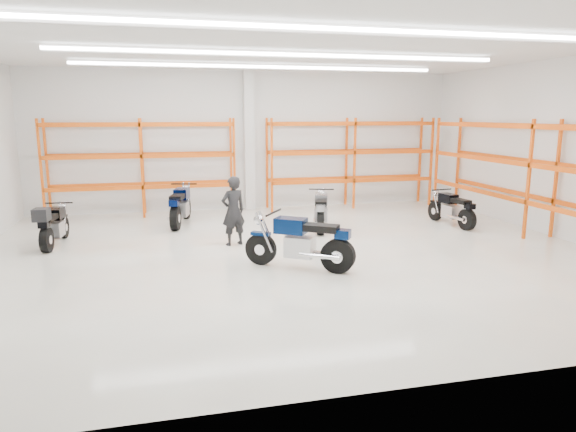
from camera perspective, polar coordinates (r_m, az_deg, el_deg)
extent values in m
plane|color=beige|center=(11.69, 0.41, -4.18)|extent=(14.00, 14.00, 0.00)
cube|color=white|center=(17.18, -4.44, 8.32)|extent=(14.00, 0.02, 4.50)
cube|color=white|center=(5.70, 15.10, 2.27)|extent=(14.00, 0.02, 4.50)
cube|color=white|center=(14.65, 28.25, 6.55)|extent=(0.02, 12.00, 4.50)
cube|color=white|center=(11.36, 0.44, 18.28)|extent=(14.00, 12.00, 0.02)
cube|color=white|center=(8.49, 5.63, 19.97)|extent=(10.00, 0.22, 0.10)
cube|color=white|center=(11.83, -0.17, 17.51)|extent=(10.00, 0.22, 0.10)
cube|color=white|center=(14.75, -2.97, 16.23)|extent=(10.00, 0.22, 0.10)
cylinder|color=black|center=(10.78, -3.03, -3.69)|extent=(0.63, 0.48, 0.67)
cylinder|color=black|center=(10.25, 5.57, -4.45)|extent=(0.68, 0.55, 0.69)
cylinder|color=silver|center=(10.78, -3.03, -3.69)|extent=(0.27, 0.25, 0.22)
cylinder|color=silver|center=(10.25, 5.57, -4.45)|extent=(0.33, 0.32, 0.24)
cube|color=#04163E|center=(10.70, -3.05, -1.96)|extent=(0.42, 0.36, 0.07)
cube|color=#B7B7BC|center=(10.44, 1.33, -3.41)|extent=(0.70, 0.65, 0.42)
cube|color=#A5A5AA|center=(10.34, 3.55, -4.20)|extent=(0.72, 0.54, 0.09)
cube|color=#04163E|center=(10.41, 0.30, -1.07)|extent=(0.73, 0.66, 0.31)
cube|color=black|center=(10.21, 3.58, -1.32)|extent=(0.79, 0.69, 0.13)
cube|color=#04163E|center=(10.11, 6.11, -2.01)|extent=(0.38, 0.36, 0.18)
cylinder|color=black|center=(10.49, -1.63, 0.39)|extent=(0.47, 0.67, 0.04)
sphere|color=silver|center=(10.65, -3.29, -0.43)|extent=(0.21, 0.21, 0.21)
cylinder|color=silver|center=(10.17, 3.50, -4.48)|extent=(0.75, 0.55, 0.10)
cylinder|color=black|center=(14.25, -23.63, -1.16)|extent=(0.16, 0.57, 0.56)
cylinder|color=black|center=(12.94, -25.25, -2.43)|extent=(0.22, 0.59, 0.58)
cylinder|color=silver|center=(14.25, -23.63, -1.16)|extent=(0.15, 0.20, 0.19)
cylinder|color=silver|center=(12.94, -25.25, -2.43)|extent=(0.21, 0.22, 0.21)
cube|color=black|center=(14.20, -23.72, -0.06)|extent=(0.17, 0.35, 0.06)
cube|color=#B7B7BC|center=(13.55, -24.47, -1.35)|extent=(0.38, 0.52, 0.36)
cube|color=#A5A5AA|center=(13.23, -24.86, -2.08)|extent=(0.17, 0.66, 0.07)
cube|color=black|center=(13.64, -24.40, 0.26)|extent=(0.37, 0.55, 0.26)
cube|color=black|center=(13.15, -25.02, -0.17)|extent=(0.34, 0.64, 0.11)
cube|color=black|center=(12.79, -25.49, -0.84)|extent=(0.23, 0.26, 0.15)
cylinder|color=black|center=(13.91, -24.11, 1.33)|extent=(0.65, 0.09, 0.03)
sphere|color=silver|center=(14.20, -23.76, 0.93)|extent=(0.18, 0.18, 0.18)
cylinder|color=silver|center=(13.24, -25.52, -2.12)|extent=(0.15, 0.71, 0.08)
cube|color=black|center=(12.64, -25.73, 0.13)|extent=(0.35, 0.38, 0.28)
cylinder|color=black|center=(15.82, -11.19, 0.87)|extent=(0.27, 0.66, 0.65)
cylinder|color=black|center=(14.27, -12.40, -0.25)|extent=(0.34, 0.69, 0.67)
cylinder|color=silver|center=(15.82, -11.19, 0.87)|extent=(0.20, 0.24, 0.22)
cylinder|color=silver|center=(14.27, -12.40, -0.25)|extent=(0.26, 0.28, 0.24)
cube|color=#020D37|center=(15.77, -11.23, 2.02)|extent=(0.25, 0.41, 0.06)
cube|color=#B7B7BC|center=(14.99, -11.80, 0.78)|extent=(0.51, 0.63, 0.41)
cube|color=#A5A5AA|center=(14.62, -12.10, 0.08)|extent=(0.30, 0.76, 0.09)
cube|color=#020D37|center=(15.11, -11.72, 2.44)|extent=(0.49, 0.67, 0.30)
cube|color=black|center=(14.53, -12.19, 2.08)|extent=(0.48, 0.77, 0.13)
cube|color=#020D37|center=(14.11, -12.55, 1.44)|extent=(0.29, 0.33, 0.17)
cylinder|color=black|center=(15.43, -11.49, 3.51)|extent=(0.74, 0.21, 0.04)
sphere|color=silver|center=(15.77, -11.24, 3.05)|extent=(0.20, 0.20, 0.20)
cylinder|color=silver|center=(14.61, -12.80, 0.04)|extent=(0.28, 0.81, 0.10)
cylinder|color=black|center=(14.93, 3.71, 0.37)|extent=(0.30, 0.61, 0.60)
cylinder|color=black|center=(13.45, 3.64, -0.79)|extent=(0.36, 0.65, 0.62)
cylinder|color=silver|center=(14.93, 3.71, 0.37)|extent=(0.20, 0.23, 0.20)
cylinder|color=silver|center=(13.45, 3.64, -0.79)|extent=(0.26, 0.27, 0.22)
cube|color=#9E9EA4|center=(14.88, 3.73, 1.51)|extent=(0.25, 0.39, 0.06)
cube|color=#B7B7BC|center=(14.14, 3.68, 0.26)|extent=(0.50, 0.61, 0.38)
cube|color=#A5A5AA|center=(13.78, 3.66, -0.45)|extent=(0.33, 0.71, 0.08)
cube|color=#9E9EA4|center=(14.25, 3.71, 1.91)|extent=(0.50, 0.64, 0.28)
cube|color=black|center=(13.69, 3.69, 1.53)|extent=(0.49, 0.73, 0.12)
cube|color=#9E9EA4|center=(13.29, 3.66, 0.88)|extent=(0.29, 0.32, 0.16)
cylinder|color=black|center=(14.56, 3.74, 2.98)|extent=(0.68, 0.25, 0.04)
sphere|color=silver|center=(14.88, 3.74, 2.53)|extent=(0.19, 0.19, 0.19)
cylinder|color=silver|center=(13.75, 2.99, -0.48)|extent=(0.32, 0.75, 0.09)
cylinder|color=black|center=(15.88, 16.03, 0.53)|extent=(0.18, 0.57, 0.56)
cylinder|color=black|center=(14.79, 19.26, -0.38)|extent=(0.24, 0.60, 0.58)
cylinder|color=silver|center=(15.88, 16.03, 0.53)|extent=(0.15, 0.20, 0.19)
cylinder|color=silver|center=(14.79, 19.26, -0.38)|extent=(0.21, 0.23, 0.21)
cube|color=black|center=(15.83, 16.09, 1.54)|extent=(0.18, 0.35, 0.06)
cube|color=#B7B7BC|center=(15.29, 17.68, 0.47)|extent=(0.40, 0.53, 0.36)
cube|color=#A5A5AA|center=(15.03, 18.49, -0.12)|extent=(0.19, 0.67, 0.08)
cube|color=black|center=(15.36, 17.37, 1.89)|extent=(0.38, 0.56, 0.26)
cube|color=black|center=(14.95, 18.60, 1.58)|extent=(0.36, 0.65, 0.11)
cube|color=black|center=(14.67, 19.55, 1.04)|extent=(0.24, 0.27, 0.15)
cylinder|color=black|center=(15.58, 16.70, 2.83)|extent=(0.66, 0.11, 0.03)
sphere|color=silver|center=(15.83, 16.06, 2.43)|extent=(0.18, 0.18, 0.18)
cylinder|color=silver|center=(14.91, 18.13, -0.19)|extent=(0.17, 0.71, 0.08)
imported|color=black|center=(12.35, -6.10, 0.57)|extent=(0.71, 0.58, 1.67)
cube|color=white|center=(17.00, -4.34, 8.29)|extent=(0.32, 0.32, 4.50)
cube|color=#F65818|center=(17.25, -25.19, 4.81)|extent=(0.07, 0.07, 3.00)
cube|color=#F65818|center=(16.47, -25.73, 4.51)|extent=(0.07, 0.07, 3.00)
cube|color=#F65818|center=(16.91, -15.83, 5.34)|extent=(0.07, 0.07, 3.00)
cube|color=#F65818|center=(16.12, -15.94, 5.07)|extent=(0.07, 0.07, 3.00)
cube|color=#F65818|center=(17.03, -6.34, 5.73)|extent=(0.07, 0.07, 3.00)
cube|color=#F65818|center=(16.24, -5.98, 5.48)|extent=(0.07, 0.07, 3.00)
cube|color=#F65818|center=(16.97, -15.73, 3.45)|extent=(5.60, 0.07, 0.12)
cube|color=#F65818|center=(16.18, -15.83, 3.09)|extent=(5.60, 0.07, 0.12)
cube|color=#F65818|center=(16.88, -15.90, 6.61)|extent=(5.60, 0.07, 0.12)
cube|color=#F65818|center=(16.08, -16.01, 6.39)|extent=(5.60, 0.07, 0.12)
cube|color=#F65818|center=(16.84, -16.07, 9.78)|extent=(5.60, 0.07, 0.12)
cube|color=#F65818|center=(16.04, -16.19, 9.73)|extent=(5.60, 0.07, 0.12)
cube|color=#F65818|center=(17.22, -2.36, 5.85)|extent=(0.07, 0.07, 3.00)
cube|color=#F65818|center=(16.44, -1.82, 5.60)|extent=(0.07, 0.07, 3.00)
cube|color=#F65818|center=(17.97, 6.48, 6.01)|extent=(0.07, 0.07, 3.00)
cube|color=#F65818|center=(17.22, 7.39, 5.77)|extent=(0.07, 0.07, 3.00)
cube|color=#F65818|center=(19.10, 14.45, 6.03)|extent=(0.07, 0.07, 3.00)
cube|color=#F65818|center=(18.40, 15.61, 5.79)|extent=(0.07, 0.07, 3.00)
cube|color=#F65818|center=(18.03, 6.44, 4.23)|extent=(5.60, 0.07, 0.12)
cube|color=#F65818|center=(17.28, 7.35, 3.91)|extent=(5.60, 0.07, 0.12)
cube|color=#F65818|center=(17.94, 6.51, 7.20)|extent=(5.60, 0.07, 0.12)
cube|color=#F65818|center=(17.19, 7.42, 7.01)|extent=(5.60, 0.07, 0.12)
cube|color=#F65818|center=(17.90, 6.58, 10.20)|extent=(5.60, 0.07, 0.12)
cube|color=#F65818|center=(17.15, 7.50, 10.14)|extent=(5.60, 0.07, 0.12)
cube|color=#F65818|center=(14.64, 27.63, 3.65)|extent=(0.07, 0.07, 3.00)
cube|color=#F65818|center=(14.13, 25.17, 3.63)|extent=(0.07, 0.07, 3.00)
cube|color=#F65818|center=(18.25, 18.37, 5.59)|extent=(0.07, 0.07, 3.00)
cube|color=#F65818|center=(17.84, 16.17, 5.60)|extent=(0.07, 0.07, 3.00)
cube|color=#F65818|center=(14.71, 27.43, 1.48)|extent=(0.07, 9.00, 0.12)
cube|color=#F65818|center=(14.20, 24.98, 1.38)|extent=(0.07, 9.00, 0.12)
cube|color=#F65818|center=(14.60, 27.76, 5.10)|extent=(0.07, 9.00, 0.12)
cube|color=#F65818|center=(14.09, 25.29, 5.14)|extent=(0.07, 9.00, 0.12)
cube|color=#F65818|center=(14.55, 28.09, 8.77)|extent=(0.07, 9.00, 0.12)
cube|color=#F65818|center=(14.04, 25.62, 8.94)|extent=(0.07, 9.00, 0.12)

